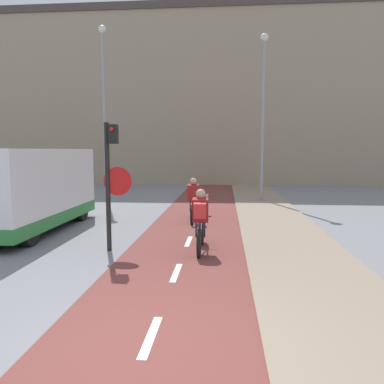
# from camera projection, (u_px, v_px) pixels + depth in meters

# --- Properties ---
(ground_plane) EXTENTS (120.00, 120.00, 0.00)m
(ground_plane) POSITION_uv_depth(u_px,v_px,m) (142.00, 360.00, 4.27)
(ground_plane) COLOR gray
(bike_lane) EXTENTS (2.79, 60.00, 0.02)m
(bike_lane) POSITION_uv_depth(u_px,v_px,m) (142.00, 358.00, 4.27)
(bike_lane) COLOR brown
(bike_lane) RESTS_ON ground_plane
(sidewalk_strip) EXTENTS (2.40, 60.00, 0.05)m
(sidewalk_strip) POSITION_uv_depth(u_px,v_px,m) (378.00, 369.00, 4.04)
(sidewalk_strip) COLOR gray
(sidewalk_strip) RESTS_ON ground_plane
(building_row_background) EXTENTS (60.00, 5.20, 12.13)m
(building_row_background) POSITION_uv_depth(u_px,v_px,m) (213.00, 99.00, 27.31)
(building_row_background) COLOR gray
(building_row_background) RESTS_ON ground_plane
(traffic_light_pole) EXTENTS (0.67, 0.25, 3.01)m
(traffic_light_pole) POSITION_uv_depth(u_px,v_px,m) (111.00, 172.00, 8.69)
(traffic_light_pole) COLOR black
(traffic_light_pole) RESTS_ON ground_plane
(street_lamp_far) EXTENTS (0.36, 0.36, 8.16)m
(street_lamp_far) POSITION_uv_depth(u_px,v_px,m) (104.00, 97.00, 17.75)
(street_lamp_far) COLOR gray
(street_lamp_far) RESTS_ON ground_plane
(street_lamp_sidewalk) EXTENTS (0.36, 0.36, 7.59)m
(street_lamp_sidewalk) POSITION_uv_depth(u_px,v_px,m) (263.00, 102.00, 17.09)
(street_lamp_sidewalk) COLOR gray
(street_lamp_sidewalk) RESTS_ON ground_plane
(cyclist_near) EXTENTS (0.46, 1.78, 1.48)m
(cyclist_near) POSITION_uv_depth(u_px,v_px,m) (201.00, 222.00, 8.73)
(cyclist_near) COLOR black
(cyclist_near) RESTS_ON ground_plane
(cyclist_far) EXTENTS (0.46, 1.74, 1.47)m
(cyclist_far) POSITION_uv_depth(u_px,v_px,m) (193.00, 202.00, 12.41)
(cyclist_far) COLOR black
(cyclist_far) RESTS_ON ground_plane
(van) EXTENTS (2.17, 5.26, 2.42)m
(van) POSITION_uv_depth(u_px,v_px,m) (27.00, 191.00, 10.96)
(van) COLOR white
(van) RESTS_ON ground_plane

